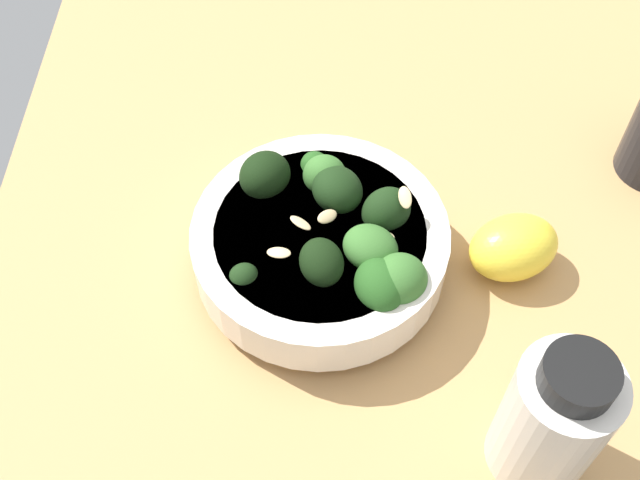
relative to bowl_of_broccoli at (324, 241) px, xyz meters
The scene contains 4 objects.
ground_plane 7.51cm from the bowl_of_broccoli, 138.77° to the left, with size 64.90×64.90×3.11cm, color tan.
bowl_of_broccoli is the anchor object (origin of this frame).
lemon_wedge 15.26cm from the bowl_of_broccoli, 92.00° to the left, with size 7.41×5.54×5.10cm, color yellow.
bottle_tall 21.79cm from the bowl_of_broccoli, 44.04° to the left, with size 6.80×6.80×13.31cm.
Camera 1 is at (39.96, -3.17, 54.16)cm, focal length 44.15 mm.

